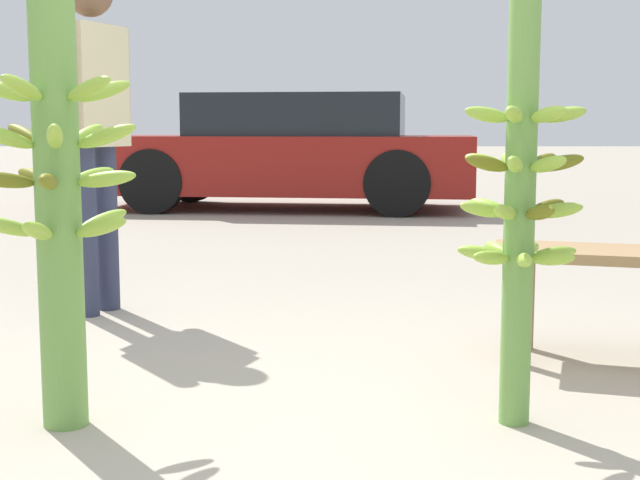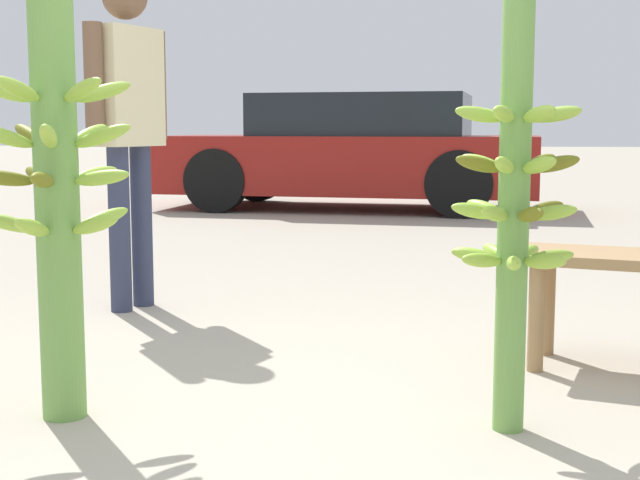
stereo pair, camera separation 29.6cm
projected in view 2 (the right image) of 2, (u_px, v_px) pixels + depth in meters
ground_plane at (276, 449)px, 2.52m from camera, size 80.00×80.00×0.00m
banana_stalk_left at (57, 194)px, 2.72m from camera, size 0.50×0.49×1.34m
banana_stalk_center at (514, 180)px, 2.60m from camera, size 0.38×0.38×1.53m
vendor_person at (128, 109)px, 4.36m from camera, size 0.30×0.55×1.64m
parked_car at (352, 153)px, 9.89m from camera, size 4.32×2.19×1.26m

